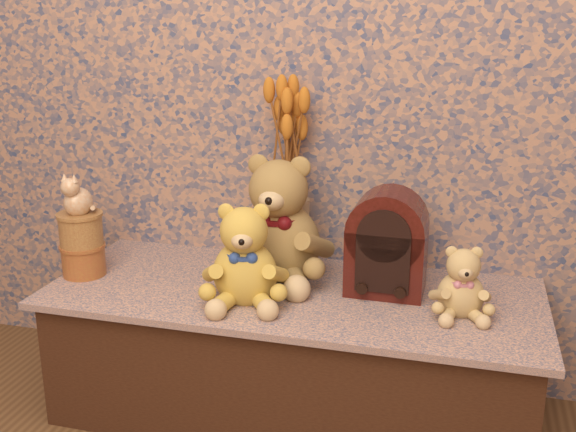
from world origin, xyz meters
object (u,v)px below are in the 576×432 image
Objects in this scene: teddy_small at (462,278)px; cat_figurine at (77,193)px; teddy_medium at (245,249)px; ceramic_vase at (289,233)px; biscuit_tin_lower at (84,260)px; teddy_large at (280,212)px; cathedral_radio at (387,242)px.

teddy_small is 1.56× the size of cat_figurine.
teddy_medium reaches higher than ceramic_vase.
teddy_medium is 2.33× the size of biscuit_tin_lower.
teddy_large is 1.34× the size of cathedral_radio.
biscuit_tin_lower is (-0.59, -0.24, -0.06)m from ceramic_vase.
ceramic_vase is 0.65m from cat_figurine.
teddy_large reaches higher than biscuit_tin_lower.
cathedral_radio is at bearing 7.08° from biscuit_tin_lower.
ceramic_vase is 1.66× the size of cat_figurine.
teddy_small is 0.24m from cathedral_radio.
cathedral_radio is 2.33× the size of biscuit_tin_lower.
teddy_large is 0.57m from teddy_small.
teddy_small is 0.68× the size of cathedral_radio.
cathedral_radio is 2.30× the size of cat_figurine.
cathedral_radio reaches higher than teddy_small.
ceramic_vase is (-0.54, 0.23, 0.01)m from teddy_small.
teddy_large is at bearing 14.59° from biscuit_tin_lower.
ceramic_vase is (0.00, 0.09, -0.09)m from teddy_large.
teddy_large is at bearing 173.86° from cathedral_radio.
teddy_large is 0.61m from cat_figurine.
biscuit_tin_lower is at bearing 0.00° from cat_figurine.
teddy_medium is 1.00× the size of cathedral_radio.
cathedral_radio is at bearing 9.63° from teddy_medium.
cathedral_radio reaches higher than ceramic_vase.
teddy_large is at bearing -90.55° from ceramic_vase.
teddy_large is 1.97× the size of teddy_small.
teddy_large is 0.33m from cathedral_radio.
teddy_medium is 1.38× the size of ceramic_vase.
biscuit_tin_lower is at bearing -166.13° from teddy_large.
teddy_medium is at bearing -98.79° from ceramic_vase.
teddy_medium is at bearing -155.64° from cathedral_radio.
cat_figurine is at bearing -172.26° from cathedral_radio.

